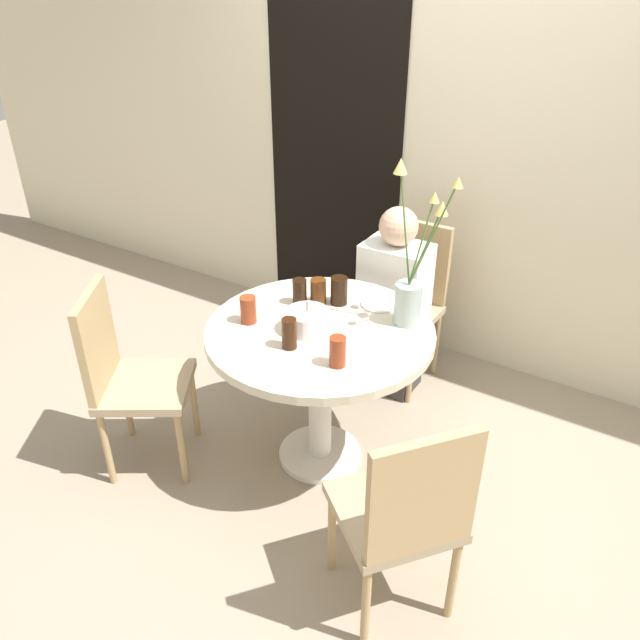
# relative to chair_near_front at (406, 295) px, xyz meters

# --- Properties ---
(ground_plane) EXTENTS (16.00, 16.00, 0.00)m
(ground_plane) POSITION_rel_chair_near_front_xyz_m (-0.01, -0.88, -0.51)
(ground_plane) COLOR gray
(wall_back) EXTENTS (8.00, 0.05, 2.60)m
(wall_back) POSITION_rel_chair_near_front_xyz_m (-0.01, 0.40, 0.79)
(wall_back) COLOR beige
(wall_back) RESTS_ON ground_plane
(doorway_panel) EXTENTS (0.90, 0.01, 2.05)m
(doorway_panel) POSITION_rel_chair_near_front_xyz_m (-0.70, 0.36, 0.51)
(doorway_panel) COLOR black
(doorway_panel) RESTS_ON ground_plane
(dining_table) EXTENTS (1.01, 1.01, 0.74)m
(dining_table) POSITION_rel_chair_near_front_xyz_m (-0.01, -0.88, 0.09)
(dining_table) COLOR beige
(dining_table) RESTS_ON ground_plane
(chair_near_front) EXTENTS (0.41, 0.41, 0.91)m
(chair_near_front) POSITION_rel_chair_near_front_xyz_m (0.00, 0.00, 0.00)
(chair_near_front) COLOR #9E896B
(chair_near_front) RESTS_ON ground_plane
(chair_left_flank) EXTENTS (0.55, 0.55, 0.91)m
(chair_left_flank) POSITION_rel_chair_near_front_xyz_m (-0.75, -1.36, 0.00)
(chair_left_flank) COLOR #9E896B
(chair_left_flank) RESTS_ON ground_plane
(chair_right_flank) EXTENTS (0.56, 0.56, 0.91)m
(chair_right_flank) POSITION_rel_chair_near_front_xyz_m (0.67, -1.43, 0.00)
(chair_right_flank) COLOR #9E896B
(chair_right_flank) RESTS_ON ground_plane
(birthday_cake) EXTENTS (0.19, 0.19, 0.14)m
(birthday_cake) POSITION_rel_chair_near_front_xyz_m (-0.05, -0.92, 0.27)
(birthday_cake) COLOR white
(birthday_cake) RESTS_ON dining_table
(flower_vase) EXTENTS (0.30, 0.16, 0.73)m
(flower_vase) POSITION_rel_chair_near_front_xyz_m (0.29, -0.64, 0.41)
(flower_vase) COLOR #9EB2AD
(flower_vase) RESTS_ON dining_table
(side_plate) EXTENTS (0.17, 0.17, 0.01)m
(side_plate) POSITION_rel_chair_near_front_xyz_m (0.11, -0.56, 0.23)
(side_plate) COLOR silver
(side_plate) RESTS_ON dining_table
(drink_glass_0) EXTENTS (0.07, 0.07, 0.12)m
(drink_glass_0) POSITION_rel_chair_near_front_xyz_m (-0.31, -1.00, 0.29)
(drink_glass_0) COLOR maroon
(drink_glass_0) RESTS_ON dining_table
(drink_glass_1) EXTENTS (0.08, 0.08, 0.13)m
(drink_glass_1) POSITION_rel_chair_near_front_xyz_m (-0.06, -0.64, 0.29)
(drink_glass_1) COLOR black
(drink_glass_1) RESTS_ON dining_table
(drink_glass_2) EXTENTS (0.07, 0.07, 0.12)m
(drink_glass_2) POSITION_rel_chair_near_front_xyz_m (-0.14, -0.69, 0.29)
(drink_glass_2) COLOR #51280F
(drink_glass_2) RESTS_ON dining_table
(drink_glass_3) EXTENTS (0.07, 0.07, 0.13)m
(drink_glass_3) POSITION_rel_chair_near_front_xyz_m (0.20, -1.09, 0.29)
(drink_glass_3) COLOR maroon
(drink_glass_3) RESTS_ON dining_table
(drink_glass_4) EXTENTS (0.06, 0.06, 0.13)m
(drink_glass_4) POSITION_rel_chair_near_front_xyz_m (-0.04, -1.08, 0.29)
(drink_glass_4) COLOR #33190C
(drink_glass_4) RESTS_ON dining_table
(drink_glass_5) EXTENTS (0.07, 0.07, 0.12)m
(drink_glass_5) POSITION_rel_chair_near_front_xyz_m (-0.21, -0.74, 0.29)
(drink_glass_5) COLOR black
(drink_glass_5) RESTS_ON dining_table
(person_woman) EXTENTS (0.34, 0.24, 1.07)m
(person_woman) POSITION_rel_chair_near_front_xyz_m (-0.00, -0.16, -0.01)
(person_woman) COLOR #383333
(person_woman) RESTS_ON ground_plane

